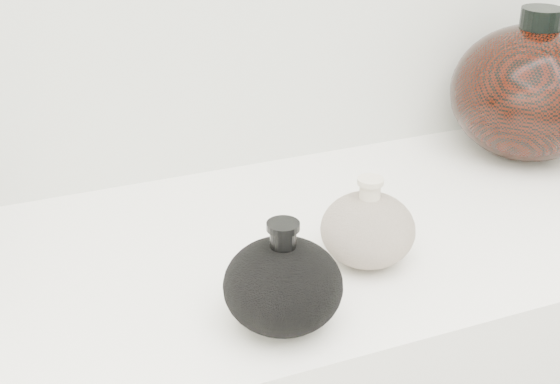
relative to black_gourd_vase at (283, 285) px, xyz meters
name	(u,v)px	position (x,y,z in m)	size (l,w,h in m)	color
black_gourd_vase	(283,285)	(0.00, 0.00, 0.00)	(0.14, 0.14, 0.13)	black
cream_gourd_vase	(368,229)	(0.15, 0.08, -0.01)	(0.12, 0.12, 0.12)	#BFB193
right_round_pot	(530,92)	(0.55, 0.29, 0.06)	(0.27, 0.27, 0.24)	black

